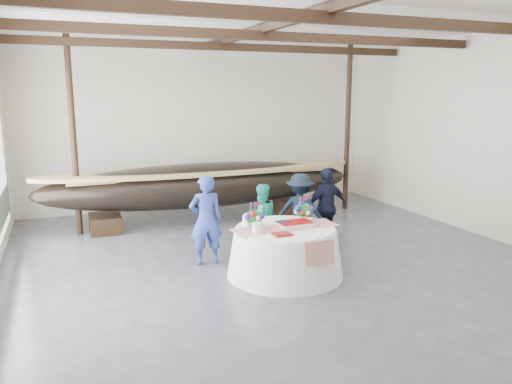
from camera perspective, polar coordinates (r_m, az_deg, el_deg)
name	(u,v)px	position (r m, az deg, el deg)	size (l,w,h in m)	color
floor	(295,273)	(9.12, 4.50, -9.17)	(10.00, 12.00, 0.01)	#3D3D42
wall_back	(203,126)	(14.21, -6.07, 7.46)	(10.00, 0.02, 4.50)	silver
ceiling	(299,10)	(8.65, 4.99, 20.00)	(10.00, 12.00, 0.01)	white
pavilion_structure	(281,46)	(9.24, 2.87, 16.37)	(9.80, 11.76, 4.50)	black
longboat_display	(204,185)	(12.36, -5.96, 0.83)	(7.96, 1.59, 1.49)	black
banquet_table	(285,251)	(8.86, 3.34, -6.79)	(2.04, 2.04, 0.87)	white
tabletop_items	(280,218)	(8.80, 2.72, -2.94)	(1.91, 0.97, 0.40)	red
guest_woman_blue	(206,220)	(9.36, -5.75, -3.19)	(0.62, 0.41, 1.70)	navy
guest_woman_teal	(261,220)	(9.89, 0.58, -3.16)	(0.70, 0.54, 1.43)	#21AB92
guest_man_left	(300,211)	(10.31, 5.05, -2.20)	(1.01, 0.58, 1.57)	black
guest_man_right	(327,207)	(10.56, 8.08, -1.72)	(0.97, 0.40, 1.65)	black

